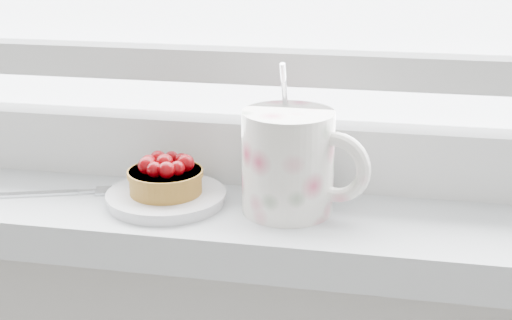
% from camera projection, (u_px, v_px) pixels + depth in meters
% --- Properties ---
extents(saucer, '(0.12, 0.12, 0.01)m').
position_uv_depth(saucer, '(166.00, 198.00, 0.74)').
color(saucer, silver).
rests_on(saucer, windowsill).
extents(raspberry_tart, '(0.08, 0.08, 0.04)m').
position_uv_depth(raspberry_tart, '(165.00, 176.00, 0.73)').
color(raspberry_tart, brown).
rests_on(raspberry_tart, saucer).
extents(floral_mug, '(0.14, 0.11, 0.15)m').
position_uv_depth(floral_mug, '(291.00, 160.00, 0.70)').
color(floral_mug, silver).
rests_on(floral_mug, windowsill).
extents(fork, '(0.18, 0.07, 0.00)m').
position_uv_depth(fork, '(64.00, 192.00, 0.76)').
color(fork, silver).
rests_on(fork, windowsill).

